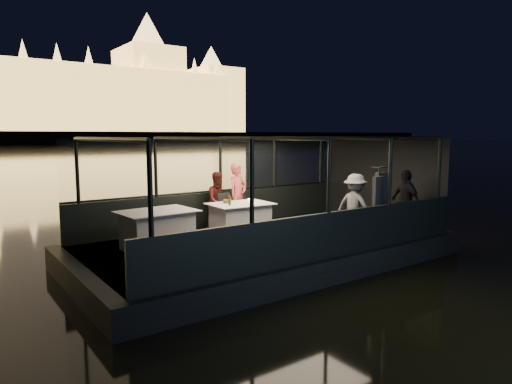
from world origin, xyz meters
TOP-DOWN VIEW (x-y plane):
  - boat_hull at (0.00, 0.00)m, footprint 8.60×4.40m
  - boat_deck at (0.00, 0.00)m, footprint 8.00×4.00m
  - gunwale_port at (0.00, 2.00)m, footprint 8.00×0.08m
  - gunwale_starboard at (0.00, -2.00)m, footprint 8.00×0.08m
  - cabin_glass_port at (0.00, 2.00)m, footprint 8.00×0.02m
  - cabin_glass_starboard at (0.00, -2.00)m, footprint 8.00×0.02m
  - cabin_roof_glass at (0.00, 0.00)m, footprint 8.00×4.00m
  - end_wall_fore at (-4.00, 0.00)m, footprint 0.02×4.00m
  - end_wall_aft at (4.00, 0.00)m, footprint 0.02×4.00m
  - canopy_ribs at (0.00, 0.00)m, footprint 8.00×4.00m
  - dining_table_central at (-0.25, 0.71)m, footprint 1.50×1.11m
  - dining_table_aft at (-2.40, 0.59)m, footprint 1.61×1.21m
  - chair_port_left at (-0.18, 1.37)m, footprint 0.50×0.50m
  - chair_port_right at (0.30, 1.43)m, footprint 0.47×0.47m
  - coat_stand at (1.84, -1.68)m, footprint 0.53×0.45m
  - person_woman_coral at (0.25, 1.56)m, footprint 0.69×0.56m
  - person_man_maroon at (-0.32, 1.55)m, footprint 0.76×0.63m
  - passenger_stripe at (1.75, -1.09)m, footprint 0.71×1.05m
  - passenger_dark at (3.21, -1.38)m, footprint 0.56×0.97m
  - wine_bottle at (-0.59, 0.62)m, footprint 0.06×0.06m
  - bread_basket at (-0.46, 0.93)m, footprint 0.25×0.25m
  - amber_candle at (0.08, 0.81)m, footprint 0.07×0.07m
  - plate_near at (0.30, 0.53)m, footprint 0.25×0.25m
  - plate_far at (-0.40, 0.93)m, footprint 0.27×0.27m
  - wine_glass_white at (-0.38, 0.68)m, footprint 0.06×0.06m
  - wine_glass_red at (0.30, 1.02)m, footprint 0.08×0.08m

SIDE VIEW (x-z plane):
  - boat_hull at x=0.00m, z-range -0.50..0.50m
  - boat_deck at x=0.00m, z-range 0.46..0.50m
  - dining_table_central at x=-0.25m, z-range 0.50..1.27m
  - dining_table_aft at x=-2.40m, z-range 0.48..1.29m
  - gunwale_port at x=0.00m, z-range 0.50..1.40m
  - gunwale_starboard at x=0.00m, z-range 0.50..1.40m
  - chair_port_left at x=-0.18m, z-range 0.49..1.41m
  - chair_port_right at x=0.30m, z-range 0.53..1.37m
  - person_woman_coral at x=0.25m, z-range 0.42..2.08m
  - person_man_maroon at x=-0.32m, z-range 0.52..1.98m
  - plate_near at x=0.30m, z-range 1.27..1.28m
  - plate_far at x=-0.40m, z-range 1.27..1.28m
  - bread_basket at x=-0.46m, z-range 1.26..1.35m
  - amber_candle at x=0.08m, z-range 1.27..1.34m
  - passenger_stripe at x=1.75m, z-range 0.60..2.10m
  - passenger_dark at x=3.21m, z-range 0.58..2.12m
  - wine_glass_white at x=-0.38m, z-range 1.27..1.45m
  - wine_glass_red at x=0.30m, z-range 1.27..1.45m
  - coat_stand at x=1.84m, z-range 0.54..2.26m
  - wine_bottle at x=-0.59m, z-range 1.28..1.55m
  - end_wall_fore at x=-4.00m, z-range 0.50..2.80m
  - end_wall_aft at x=4.00m, z-range 0.50..2.80m
  - canopy_ribs at x=0.00m, z-range 0.50..2.80m
  - cabin_glass_port at x=0.00m, z-range 1.40..2.80m
  - cabin_glass_starboard at x=0.00m, z-range 1.40..2.80m
  - cabin_roof_glass at x=0.00m, z-range 2.79..2.81m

